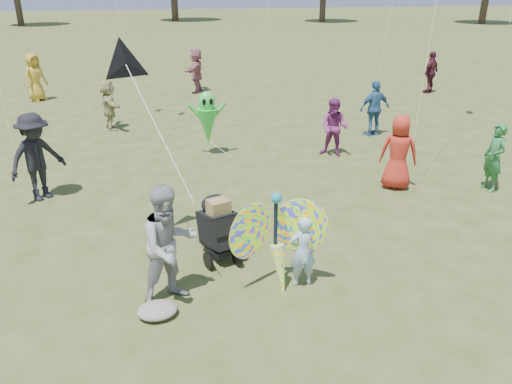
# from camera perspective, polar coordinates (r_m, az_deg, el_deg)

# --- Properties ---
(ground) EXTENTS (160.00, 160.00, 0.00)m
(ground) POSITION_cam_1_polar(r_m,az_deg,el_deg) (7.73, 3.91, -11.72)
(ground) COLOR #51592B
(ground) RESTS_ON ground
(child_girl) EXTENTS (0.43, 0.29, 1.17)m
(child_girl) POSITION_cam_1_polar(r_m,az_deg,el_deg) (7.69, 5.36, -6.80)
(child_girl) COLOR #98BDD8
(child_girl) RESTS_ON ground
(adult_man) EXTENTS (1.10, 1.00, 1.83)m
(adult_man) POSITION_cam_1_polar(r_m,az_deg,el_deg) (7.25, -9.87, -6.06)
(adult_man) COLOR #929397
(adult_man) RESTS_ON ground
(grey_bag) EXTENTS (0.57, 0.47, 0.18)m
(grey_bag) POSITION_cam_1_polar(r_m,az_deg,el_deg) (7.40, -11.22, -13.12)
(grey_bag) COLOR gray
(grey_bag) RESTS_ON ground
(crowd_a) EXTENTS (0.98, 0.86, 1.69)m
(crowd_a) POSITION_cam_1_polar(r_m,az_deg,el_deg) (11.64, 15.99, 4.37)
(crowd_a) COLOR red
(crowd_a) RESTS_ON ground
(crowd_b) EXTENTS (1.39, 1.33, 1.90)m
(crowd_b) POSITION_cam_1_polar(r_m,az_deg,el_deg) (11.54, -23.80, 3.66)
(crowd_b) COLOR black
(crowd_b) RESTS_ON ground
(crowd_c) EXTENTS (1.03, 0.55, 1.67)m
(crowd_c) POSITION_cam_1_polar(r_m,az_deg,el_deg) (15.64, 13.41, 9.29)
(crowd_c) COLOR #346191
(crowd_c) RESTS_ON ground
(crowd_d) EXTENTS (0.77, 1.51, 1.56)m
(crowd_d) POSITION_cam_1_polar(r_m,az_deg,el_deg) (16.57, -16.45, 9.53)
(crowd_d) COLOR tan
(crowd_d) RESTS_ON ground
(crowd_e) EXTENTS (0.96, 0.93, 1.56)m
(crowd_e) POSITION_cam_1_polar(r_m,az_deg,el_deg) (13.54, 8.94, 7.29)
(crowd_e) COLOR #7F2A6E
(crowd_e) RESTS_ON ground
(crowd_f) EXTENTS (0.38, 0.57, 1.55)m
(crowd_f) POSITION_cam_1_polar(r_m,az_deg,el_deg) (12.27, 25.57, 3.57)
(crowd_f) COLOR #2A7037
(crowd_f) RESTS_ON ground
(crowd_g) EXTENTS (1.03, 1.04, 1.81)m
(crowd_g) POSITION_cam_1_polar(r_m,az_deg,el_deg) (21.67, -23.94, 11.89)
(crowd_g) COLOR gold
(crowd_g) RESTS_ON ground
(crowd_h) EXTENTS (1.06, 0.89, 1.70)m
(crowd_h) POSITION_cam_1_polar(r_m,az_deg,el_deg) (22.54, 19.36, 12.78)
(crowd_h) COLOR #461725
(crowd_h) RESTS_ON ground
(crowd_j) EXTENTS (1.15, 1.75, 1.81)m
(crowd_j) POSITION_cam_1_polar(r_m,az_deg,el_deg) (21.66, -6.85, 13.65)
(crowd_j) COLOR #A55E72
(crowd_j) RESTS_ON ground
(jogging_stroller) EXTENTS (0.72, 1.13, 1.09)m
(jogging_stroller) POSITION_cam_1_polar(r_m,az_deg,el_deg) (8.46, -4.33, -3.62)
(jogging_stroller) COLOR black
(jogging_stroller) RESTS_ON ground
(butterfly_kite) EXTENTS (1.74, 0.75, 1.77)m
(butterfly_kite) POSITION_cam_1_polar(r_m,az_deg,el_deg) (7.51, 2.46, -5.67)
(butterfly_kite) COLOR #FB2736
(butterfly_kite) RESTS_ON ground
(delta_kite_rig) EXTENTS (1.27, 2.04, 2.14)m
(delta_kite_rig) POSITION_cam_1_polar(r_m,az_deg,el_deg) (8.26, -14.65, 13.90)
(delta_kite_rig) COLOR black
(delta_kite_rig) RESTS_ON ground
(alien_kite) EXTENTS (1.12, 0.69, 1.74)m
(alien_kite) POSITION_cam_1_polar(r_m,az_deg,el_deg) (13.44, -5.57, 8.18)
(alien_kite) COLOR green
(alien_kite) RESTS_ON ground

